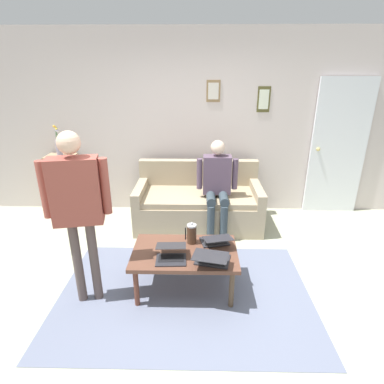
% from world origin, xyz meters
% --- Properties ---
extents(ground_plane, '(7.68, 7.68, 0.00)m').
position_xyz_m(ground_plane, '(0.00, 0.00, 0.00)').
color(ground_plane, '#A6A98F').
extents(area_rug, '(2.54, 1.74, 0.01)m').
position_xyz_m(area_rug, '(0.10, -0.02, 0.00)').
color(area_rug, slate).
rests_on(area_rug, ground_plane).
extents(back_wall, '(7.04, 0.11, 2.70)m').
position_xyz_m(back_wall, '(-0.00, -2.20, 1.35)').
color(back_wall, beige).
rests_on(back_wall, ground_plane).
extents(interior_door, '(0.82, 0.09, 2.05)m').
position_xyz_m(interior_door, '(-2.14, -2.11, 1.02)').
color(interior_door, white).
rests_on(interior_door, ground_plane).
extents(couch, '(1.77, 0.87, 0.88)m').
position_xyz_m(couch, '(-0.04, -1.61, 0.31)').
color(couch, tan).
rests_on(couch, ground_plane).
extents(coffee_table, '(1.05, 0.66, 0.45)m').
position_xyz_m(coffee_table, '(0.10, -0.12, 0.40)').
color(coffee_table, brown).
rests_on(coffee_table, ground_plane).
extents(laptop_left, '(0.30, 0.30, 0.13)m').
position_xyz_m(laptop_left, '(0.22, 0.01, 0.49)').
color(laptop_left, '#28282D').
rests_on(laptop_left, coffee_table).
extents(laptop_center, '(0.35, 0.38, 0.13)m').
position_xyz_m(laptop_center, '(-0.22, -0.27, 0.49)').
color(laptop_center, '#28282D').
rests_on(laptop_center, coffee_table).
extents(laptop_right, '(0.39, 0.42, 0.13)m').
position_xyz_m(laptop_right, '(-0.17, 0.08, 0.50)').
color(laptop_right, '#28282D').
rests_on(laptop_right, coffee_table).
extents(french_press, '(0.12, 0.10, 0.24)m').
position_xyz_m(french_press, '(0.03, -0.29, 0.56)').
color(french_press, '#4C3323').
rests_on(french_press, coffee_table).
extents(side_shelf, '(0.42, 0.32, 0.94)m').
position_xyz_m(side_shelf, '(2.03, -1.93, 0.47)').
color(side_shelf, tan).
rests_on(side_shelf, ground_plane).
extents(flower_vase, '(0.09, 0.09, 0.45)m').
position_xyz_m(flower_vase, '(2.03, -1.93, 1.10)').
color(flower_vase, '#978EA5').
rests_on(flower_vase, side_shelf).
extents(person_standing, '(0.59, 0.26, 1.68)m').
position_xyz_m(person_standing, '(1.03, 0.05, 1.08)').
color(person_standing, brown).
rests_on(person_standing, ground_plane).
extents(person_seated, '(0.55, 0.51, 1.28)m').
position_xyz_m(person_seated, '(-0.29, -1.38, 0.73)').
color(person_seated, '#323E47').
rests_on(person_seated, ground_plane).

